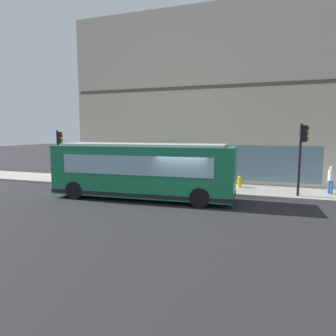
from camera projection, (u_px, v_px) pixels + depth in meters
The scene contains 11 objects.
ground at pixel (185, 204), 15.38m from camera, with size 120.00×120.00×0.00m, color #262628.
sidewalk_curb at pixel (202, 187), 19.48m from camera, with size 3.52×40.00×0.15m, color #9E9991.
building_corner at pixel (219, 102), 24.44m from camera, with size 8.67×20.96×12.31m.
city_bus_nearside at pixel (142, 171), 16.43m from camera, with size 3.04×10.15×3.07m.
traffic_light_near_corner at pixel (303, 146), 16.24m from camera, with size 0.32×0.49×4.02m.
traffic_light_down_block at pixel (59, 146), 21.01m from camera, with size 0.32×0.49×3.65m.
fire_hydrant at pixel (240, 182), 19.17m from camera, with size 0.35×0.35×0.74m.
pedestrian_walking_along_curb at pixel (88, 168), 20.92m from camera, with size 0.32×0.32×1.71m.
pedestrian_by_light_pole at pixel (331, 178), 17.02m from camera, with size 0.32×0.32×1.60m.
pedestrian_near_hydrant at pixel (141, 167), 21.74m from camera, with size 0.32×0.32×1.77m.
newspaper_vending_box at pixel (163, 180), 19.30m from camera, with size 0.44×0.43×0.90m.
Camera 1 is at (-14.53, -3.97, 3.74)m, focal length 31.71 mm.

